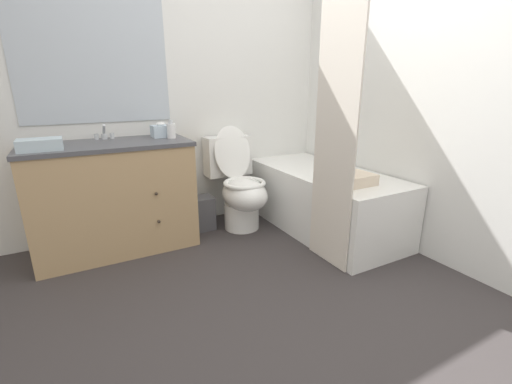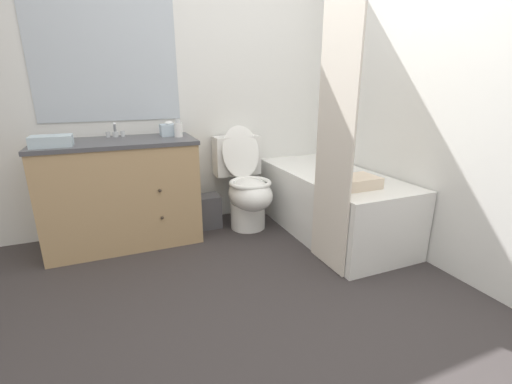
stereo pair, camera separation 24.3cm
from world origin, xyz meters
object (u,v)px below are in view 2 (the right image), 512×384
Objects in this scene: soap_dispenser at (178,129)px; tissue_box at (169,130)px; wastebasket at (207,211)px; bathtub at (330,202)px; hand_towel_folded at (51,141)px; bath_towel_folded at (354,182)px; vanity_cabinet at (123,192)px; toilet at (246,186)px; sink_faucet at (115,133)px.

tissue_box is at bearing 118.48° from soap_dispenser.
bathtub is at bearing -27.88° from wastebasket.
hand_towel_folded is at bearing -172.12° from soap_dispenser.
bath_towel_folded is at bearing -104.84° from bathtub.
wastebasket is 2.08× the size of soap_dispenser.
wastebasket is 1.15× the size of hand_towel_folded.
hand_towel_folded is at bearing 158.25° from bath_towel_folded.
vanity_cabinet is 1.77m from bath_towel_folded.
wastebasket is at bearing -11.78° from tissue_box.
toilet is at bearing -15.12° from tissue_box.
bath_towel_folded is (1.52, -1.07, -0.29)m from sink_faucet.
hand_towel_folded is at bearing -164.95° from tissue_box.
sink_faucet is 1.85m from bathtub.
bath_towel_folded is (0.84, -0.93, 0.42)m from wastebasket.
toilet is at bearing 2.32° from hand_towel_folded.
soap_dispenser is 0.55× the size of hand_towel_folded.
wastebasket is at bearing 11.08° from soap_dispenser.
toilet is 0.60× the size of bathtub.
soap_dispenser is at bearing -21.34° from sink_faucet.
wastebasket is 1.32m from bath_towel_folded.
tissue_box is (0.41, 0.09, 0.45)m from vanity_cabinet.
toilet is 6.16× the size of tissue_box.
wastebasket is 1.31m from hand_towel_folded.
sink_faucet is (-0.00, 0.17, 0.44)m from vanity_cabinet.
bathtub is 1.40m from soap_dispenser.
vanity_cabinet is 0.47m from sink_faucet.
toilet is 0.74m from bathtub.
bath_towel_folded is at bearing -35.17° from sink_faucet.
sink_faucet is 1.88m from bath_towel_folded.
bath_towel_folded is (1.92, -0.77, -0.30)m from hand_towel_folded.
bath_towel_folded is (1.11, -0.99, -0.31)m from tissue_box.
sink_faucet reaches higher than vanity_cabinet.
sink_faucet is at bearing 168.64° from tissue_box.
tissue_box reaches higher than bath_towel_folded.
vanity_cabinet is 3.47× the size of bath_towel_folded.
toilet is 0.99m from bath_towel_folded.
tissue_box reaches higher than vanity_cabinet.
soap_dispenser is (0.05, -0.10, 0.01)m from tissue_box.
vanity_cabinet is at bearing -90.00° from sink_faucet.
sink_faucet is at bearing 168.48° from wastebasket.
sink_faucet is at bearing 90.00° from vanity_cabinet.
soap_dispenser is (-0.55, 0.06, 0.52)m from toilet.
vanity_cabinet is at bearing 175.93° from toilet.
toilet is (1.01, -0.07, -0.05)m from vanity_cabinet.
toilet is 3.03× the size of wastebasket.
tissue_box is at bearing 155.40° from bathtub.
tissue_box is (-0.27, 0.06, 0.73)m from wastebasket.
wastebasket is 0.78m from tissue_box.
toilet is at bearing -17.80° from wastebasket.
bathtub is 1.08m from wastebasket.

